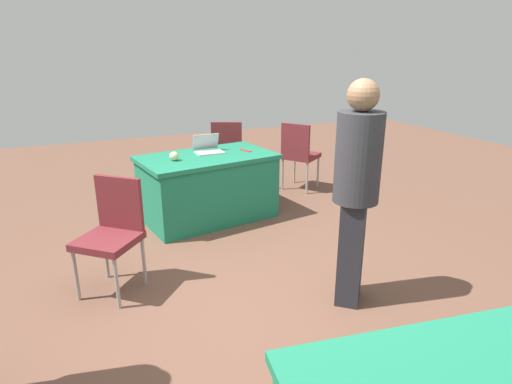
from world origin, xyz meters
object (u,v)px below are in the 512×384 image
chair_tucked_left (112,229)px  scissors_red (246,150)px  person_attendee_browsing (356,184)px  chair_tucked_right (299,152)px  laptop_silver (208,149)px  yarn_ball (174,156)px  chair_aisle (228,150)px  table_foreground (208,187)px

chair_tucked_left → scissors_red: (-1.70, -1.24, 0.23)m
person_attendee_browsing → scissors_red: (-0.03, -2.18, -0.21)m
chair_tucked_right → person_attendee_browsing: size_ratio=0.55×
laptop_silver → chair_tucked_right: bearing=-165.1°
yarn_ball → scissors_red: (-0.90, -0.12, -0.05)m
laptop_silver → person_attendee_browsing: bearing=100.6°
chair_aisle → yarn_ball: bearing=-108.3°
table_foreground → chair_aisle: (-0.61, -0.97, 0.18)m
chair_aisle → yarn_ball: size_ratio=9.79×
person_attendee_browsing → scissors_red: 2.19m
person_attendee_browsing → chair_tucked_right: bearing=20.4°
table_foreground → chair_tucked_left: chair_tucked_left is taller
chair_tucked_left → chair_aisle: bearing=-87.6°
chair_aisle → table_foreground: bearing=-96.8°
chair_tucked_left → person_attendee_browsing: bearing=-167.1°
person_attendee_browsing → yarn_ball: size_ratio=17.44×
yarn_ball → chair_aisle: bearing=-133.8°
chair_tucked_left → laptop_silver: bearing=-91.1°
chair_tucked_right → scissors_red: 1.13m
chair_tucked_left → table_foreground: bearing=-92.7°
laptop_silver → yarn_ball: size_ratio=3.22×
yarn_ball → scissors_red: bearing=-172.5°
table_foreground → chair_aisle: bearing=-122.3°
table_foreground → chair_tucked_left: size_ratio=1.72×
table_foreground → scissors_red: bearing=-176.2°
chair_aisle → yarn_ball: chair_aisle is taller
scissors_red → person_attendee_browsing: bearing=-19.9°
table_foreground → chair_tucked_left: bearing=45.1°
table_foreground → chair_tucked_right: 1.60m
chair_tucked_left → chair_tucked_right: bearing=-105.4°
chair_tucked_right → scissors_red: chair_tucked_right is taller
yarn_ball → scissors_red: size_ratio=0.55×
chair_aisle → laptop_silver: chair_aisle is taller
chair_tucked_left → chair_tucked_right: (-2.71, -1.72, 0.01)m
chair_aisle → scissors_red: 0.96m
table_foreground → scissors_red: size_ratio=9.03×
chair_aisle → person_attendee_browsing: (0.14, 3.12, 0.41)m
chair_aisle → person_attendee_browsing: bearing=-67.1°
chair_tucked_right → laptop_silver: size_ratio=2.98×
chair_tucked_left → yarn_ball: bearing=-83.4°
chair_tucked_right → scissors_red: bearing=-99.6°
scissors_red → chair_tucked_right: bearing=96.0°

